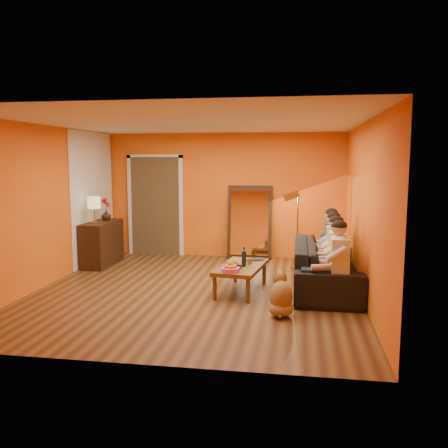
% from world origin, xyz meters
% --- Properties ---
extents(room_shell, '(5.00, 5.50, 2.60)m').
position_xyz_m(room_shell, '(0.00, 0.37, 1.30)').
color(room_shell, brown).
rests_on(room_shell, ground).
extents(white_accent, '(0.02, 1.90, 2.58)m').
position_xyz_m(white_accent, '(-2.48, 1.75, 1.30)').
color(white_accent, white).
rests_on(white_accent, wall_left).
extents(doorway_recess, '(1.06, 0.30, 2.10)m').
position_xyz_m(doorway_recess, '(-1.50, 2.83, 1.05)').
color(doorway_recess, '#3F2D19').
rests_on(doorway_recess, floor).
extents(door_jamb_left, '(0.08, 0.06, 2.20)m').
position_xyz_m(door_jamb_left, '(-2.07, 2.71, 1.05)').
color(door_jamb_left, white).
rests_on(door_jamb_left, wall_back).
extents(door_jamb_right, '(0.08, 0.06, 2.20)m').
position_xyz_m(door_jamb_right, '(-0.93, 2.71, 1.05)').
color(door_jamb_right, white).
rests_on(door_jamb_right, wall_back).
extents(door_header, '(1.22, 0.06, 0.08)m').
position_xyz_m(door_header, '(-1.50, 2.71, 2.12)').
color(door_header, white).
rests_on(door_header, wall_back).
extents(mirror_frame, '(0.92, 0.27, 1.51)m').
position_xyz_m(mirror_frame, '(0.55, 2.63, 0.76)').
color(mirror_frame, '#321C10').
rests_on(mirror_frame, floor).
extents(mirror_glass, '(0.78, 0.21, 1.35)m').
position_xyz_m(mirror_glass, '(0.55, 2.59, 0.76)').
color(mirror_glass, white).
rests_on(mirror_glass, mirror_frame).
extents(sideboard, '(0.44, 1.18, 0.85)m').
position_xyz_m(sideboard, '(-2.24, 1.55, 0.42)').
color(sideboard, '#321C10').
rests_on(sideboard, floor).
extents(table_lamp, '(0.24, 0.24, 0.51)m').
position_xyz_m(table_lamp, '(-2.24, 1.25, 1.10)').
color(table_lamp, beige).
rests_on(table_lamp, sideboard).
extents(sofa, '(2.51, 0.98, 0.73)m').
position_xyz_m(sofa, '(2.00, 0.49, 0.37)').
color(sofa, black).
rests_on(sofa, floor).
extents(coffee_table, '(0.78, 1.29, 0.42)m').
position_xyz_m(coffee_table, '(0.69, 0.05, 0.21)').
color(coffee_table, brown).
rests_on(coffee_table, floor).
extents(floor_lamp, '(0.31, 0.25, 1.44)m').
position_xyz_m(floor_lamp, '(1.54, 1.81, 0.72)').
color(floor_lamp, '#AF8F33').
rests_on(floor_lamp, floor).
extents(dog, '(0.50, 0.59, 0.59)m').
position_xyz_m(dog, '(1.35, -0.99, 0.30)').
color(dog, olive).
rests_on(dog, floor).
extents(person_far_left, '(0.70, 0.44, 1.22)m').
position_xyz_m(person_far_left, '(2.13, -0.51, 0.61)').
color(person_far_left, beige).
rests_on(person_far_left, sofa).
extents(person_mid_left, '(0.70, 0.44, 1.22)m').
position_xyz_m(person_mid_left, '(2.13, 0.04, 0.61)').
color(person_mid_left, '#F7CC52').
rests_on(person_mid_left, sofa).
extents(person_mid_right, '(0.70, 0.44, 1.22)m').
position_xyz_m(person_mid_right, '(2.13, 0.59, 0.61)').
color(person_mid_right, '#85AFCE').
rests_on(person_mid_right, sofa).
extents(person_far_right, '(0.70, 0.44, 1.22)m').
position_xyz_m(person_far_right, '(2.13, 1.14, 0.61)').
color(person_far_right, '#38393E').
rests_on(person_far_right, sofa).
extents(fruit_bowl, '(0.26, 0.26, 0.16)m').
position_xyz_m(fruit_bowl, '(0.59, -0.40, 0.50)').
color(fruit_bowl, '#EA52B0').
rests_on(fruit_bowl, coffee_table).
extents(wine_bottle, '(0.07, 0.07, 0.31)m').
position_xyz_m(wine_bottle, '(0.74, 0.00, 0.58)').
color(wine_bottle, black).
rests_on(wine_bottle, coffee_table).
extents(tumbler, '(0.12, 0.12, 0.09)m').
position_xyz_m(tumbler, '(0.81, 0.17, 0.47)').
color(tumbler, '#B27F3F').
rests_on(tumbler, coffee_table).
extents(laptop, '(0.41, 0.35, 0.03)m').
position_xyz_m(laptop, '(0.87, 0.40, 0.43)').
color(laptop, black).
rests_on(laptop, coffee_table).
extents(book_lower, '(0.22, 0.26, 0.02)m').
position_xyz_m(book_lower, '(0.51, -0.15, 0.43)').
color(book_lower, '#321C10').
rests_on(book_lower, coffee_table).
extents(book_mid, '(0.22, 0.29, 0.02)m').
position_xyz_m(book_mid, '(0.52, -0.14, 0.45)').
color(book_mid, red).
rests_on(book_mid, book_lower).
extents(book_upper, '(0.26, 0.29, 0.02)m').
position_xyz_m(book_upper, '(0.51, -0.16, 0.47)').
color(book_upper, black).
rests_on(book_upper, book_mid).
extents(vase, '(0.19, 0.19, 0.20)m').
position_xyz_m(vase, '(-2.24, 1.80, 0.95)').
color(vase, '#321C10').
rests_on(vase, sideboard).
extents(flowers, '(0.17, 0.17, 0.45)m').
position_xyz_m(flowers, '(-2.24, 1.80, 1.19)').
color(flowers, red).
rests_on(flowers, vase).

